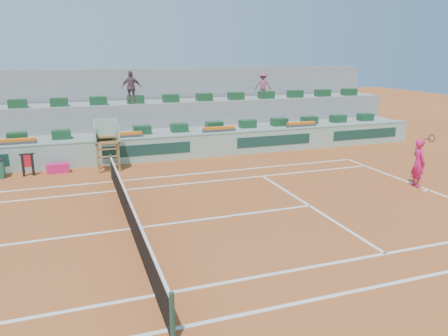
# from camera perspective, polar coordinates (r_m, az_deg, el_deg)

# --- Properties ---
(ground) EXTENTS (90.00, 90.00, 0.00)m
(ground) POSITION_cam_1_polar(r_m,az_deg,el_deg) (14.17, -12.10, -7.78)
(ground) COLOR #A94E20
(ground) RESTS_ON ground
(seating_tier_lower) EXTENTS (36.00, 4.00, 1.20)m
(seating_tier_lower) POSITION_cam_1_polar(r_m,az_deg,el_deg) (24.25, -15.57, 3.00)
(seating_tier_lower) COLOR #999996
(seating_tier_lower) RESTS_ON ground
(seating_tier_upper) EXTENTS (36.00, 2.40, 2.60)m
(seating_tier_upper) POSITION_cam_1_polar(r_m,az_deg,el_deg) (25.69, -15.94, 5.21)
(seating_tier_upper) COLOR #999996
(seating_tier_upper) RESTS_ON ground
(stadium_back_wall) EXTENTS (36.00, 0.40, 4.40)m
(stadium_back_wall) POSITION_cam_1_polar(r_m,az_deg,el_deg) (27.15, -16.32, 7.60)
(stadium_back_wall) COLOR #999996
(stadium_back_wall) RESTS_ON ground
(player_bag) EXTENTS (0.99, 0.44, 0.44)m
(player_bag) POSITION_cam_1_polar(r_m,az_deg,el_deg) (21.45, -20.86, -0.01)
(player_bag) COLOR #DE1D69
(player_bag) RESTS_ON ground
(spectator_mid) EXTENTS (1.06, 0.47, 1.79)m
(spectator_mid) POSITION_cam_1_polar(r_m,az_deg,el_deg) (24.78, -12.00, 10.24)
(spectator_mid) COLOR brown
(spectator_mid) RESTS_ON seating_tier_upper
(spectator_right) EXTENTS (1.18, 0.96, 1.59)m
(spectator_right) POSITION_cam_1_polar(r_m,az_deg,el_deg) (27.54, 5.11, 10.74)
(spectator_right) COLOR #954A5C
(spectator_right) RESTS_ON seating_tier_upper
(court_lines) EXTENTS (23.89, 11.09, 0.01)m
(court_lines) POSITION_cam_1_polar(r_m,az_deg,el_deg) (14.17, -12.10, -7.76)
(court_lines) COLOR white
(court_lines) RESTS_ON ground
(tennis_net) EXTENTS (0.10, 11.97, 1.10)m
(tennis_net) POSITION_cam_1_polar(r_m,az_deg,el_deg) (13.98, -12.21, -5.79)
(tennis_net) COLOR black
(tennis_net) RESTS_ON ground
(advertising_hoarding) EXTENTS (36.00, 0.34, 1.26)m
(advertising_hoarding) POSITION_cam_1_polar(r_m,az_deg,el_deg) (22.09, -15.08, 1.99)
(advertising_hoarding) COLOR #94BAA8
(advertising_hoarding) RESTS_ON ground
(umpire_chair) EXTENTS (1.10, 0.90, 2.40)m
(umpire_chair) POSITION_cam_1_polar(r_m,az_deg,el_deg) (20.93, -15.08, 3.83)
(umpire_chair) COLOR olive
(umpire_chair) RESTS_ON ground
(seat_row_lower) EXTENTS (32.90, 0.60, 0.44)m
(seat_row_lower) POSITION_cam_1_polar(r_m,az_deg,el_deg) (23.21, -15.54, 4.55)
(seat_row_lower) COLOR #184826
(seat_row_lower) RESTS_ON seating_tier_lower
(seat_row_upper) EXTENTS (32.90, 0.60, 0.44)m
(seat_row_upper) POSITION_cam_1_polar(r_m,az_deg,el_deg) (24.90, -16.10, 8.44)
(seat_row_upper) COLOR #184826
(seat_row_upper) RESTS_ON seating_tier_upper
(flower_planters) EXTENTS (26.80, 0.36, 0.28)m
(flower_planters) POSITION_cam_1_polar(r_m,az_deg,el_deg) (22.39, -19.19, 3.67)
(flower_planters) COLOR #454545
(flower_planters) RESTS_ON seating_tier_lower
(towel_rack) EXTENTS (0.63, 0.11, 1.03)m
(towel_rack) POSITION_cam_1_polar(r_m,az_deg,el_deg) (21.31, -24.27, 0.62)
(towel_rack) COLOR black
(towel_rack) RESTS_ON ground
(tennis_player) EXTENTS (0.62, 0.97, 2.28)m
(tennis_player) POSITION_cam_1_polar(r_m,az_deg,el_deg) (19.51, 24.07, 0.61)
(tennis_player) COLOR #DE1D69
(tennis_player) RESTS_ON ground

